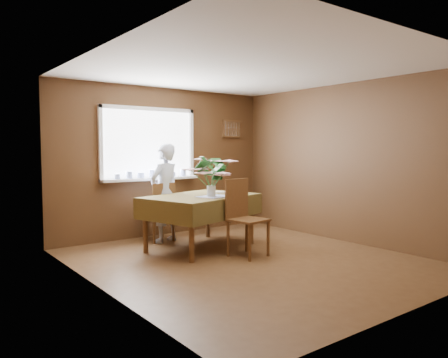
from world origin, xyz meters
TOP-DOWN VIEW (x-y plane):
  - floor at (0.00, 0.00)m, footprint 4.50×4.50m
  - ceiling at (0.00, 0.00)m, footprint 4.50×4.50m
  - wall_back at (0.00, 2.25)m, footprint 4.00×0.00m
  - wall_front at (0.00, -2.25)m, footprint 4.00×0.00m
  - wall_left at (-2.00, 0.00)m, footprint 0.00×4.50m
  - wall_right at (2.00, 0.00)m, footprint 0.00×4.50m
  - window_assembly at (-0.30, 2.19)m, footprint 1.72×0.20m
  - spoon_rack at (1.45, 2.22)m, footprint 0.44×0.05m
  - dining_table at (-0.10, 0.98)m, footprint 1.86×1.50m
  - chair_far at (-0.35, 1.74)m, footprint 0.41×0.41m
  - chair_near at (0.13, 0.28)m, footprint 0.52×0.52m
  - seated_woman at (-0.30, 1.70)m, footprint 0.66×0.53m
  - flower_bouquet at (-0.08, 0.75)m, footprint 0.64×0.64m
  - side_plate at (0.35, 1.15)m, footprint 0.29×0.29m
  - table_knife at (0.15, 0.81)m, footprint 0.09×0.19m

SIDE VIEW (x-z plane):
  - floor at x=0.00m, z-range 0.00..0.00m
  - chair_far at x=-0.35m, z-range 0.04..0.98m
  - chair_near at x=0.13m, z-range 0.04..1.10m
  - dining_table at x=-0.10m, z-range 0.29..1.09m
  - seated_woman at x=-0.30m, z-range 0.00..1.56m
  - side_plate at x=0.35m, z-range 0.79..0.80m
  - table_knife at x=0.15m, z-range 0.79..0.80m
  - flower_bouquet at x=-0.08m, z-range 0.87..1.42m
  - wall_back at x=0.00m, z-range -0.75..3.25m
  - wall_front at x=0.00m, z-range -0.75..3.25m
  - wall_left at x=-2.00m, z-range -1.00..3.50m
  - wall_right at x=2.00m, z-range -1.00..3.50m
  - window_assembly at x=-0.30m, z-range 0.73..1.95m
  - spoon_rack at x=1.45m, z-range 1.69..2.02m
  - ceiling at x=0.00m, z-range 2.50..2.50m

